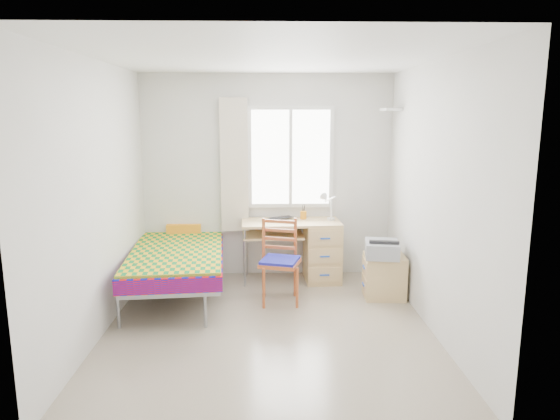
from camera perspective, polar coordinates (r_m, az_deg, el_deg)
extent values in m
plane|color=#BCAD93|center=(5.11, -1.33, -13.28)|extent=(3.50, 3.50, 0.00)
plane|color=white|center=(4.69, -1.47, 17.08)|extent=(3.50, 3.50, 0.00)
plane|color=silver|center=(6.47, -1.46, 3.83)|extent=(3.20, 0.00, 3.20)
plane|color=silver|center=(4.99, -20.10, 1.08)|extent=(0.00, 3.50, 3.50)
plane|color=silver|center=(5.00, 17.26, 1.27)|extent=(0.00, 3.50, 3.50)
cube|color=white|center=(6.43, 1.22, 6.03)|extent=(1.10, 0.04, 1.30)
cube|color=white|center=(6.42, 1.22, 6.02)|extent=(1.00, 0.02, 1.20)
cube|color=white|center=(6.41, 1.22, 6.02)|extent=(0.04, 0.02, 1.20)
cube|color=beige|center=(6.39, -5.25, 5.06)|extent=(0.35, 0.05, 1.70)
cube|color=white|center=(6.25, 12.57, 11.15)|extent=(0.20, 0.32, 0.03)
cube|color=gray|center=(6.05, -11.51, -5.83)|extent=(1.18, 2.29, 0.07)
cube|color=red|center=(6.02, -11.54, -5.02)|extent=(1.22, 2.32, 0.16)
cube|color=#EFAF10|center=(5.98, -11.61, -4.26)|extent=(1.19, 2.20, 0.03)
cube|color=tan|center=(7.01, -10.12, -1.05)|extent=(1.06, 0.14, 0.61)
cube|color=orange|center=(6.77, -10.86, -1.84)|extent=(0.47, 0.41, 0.11)
cylinder|color=gray|center=(5.28, -17.99, -10.94)|extent=(0.04, 0.04, 0.35)
cylinder|color=gray|center=(7.01, -6.58, -5.06)|extent=(0.04, 0.04, 0.35)
cube|color=tan|center=(6.27, 1.26, -1.43)|extent=(1.26, 0.62, 0.03)
cube|color=#DEBF71|center=(6.40, 4.84, -4.78)|extent=(0.46, 0.56, 0.74)
cube|color=#DEBF71|center=(6.30, -0.80, -2.86)|extent=(0.77, 0.56, 0.02)
cylinder|color=gray|center=(6.14, -4.05, -5.44)|extent=(0.03, 0.03, 0.74)
cylinder|color=gray|center=(6.59, -3.88, -4.30)|extent=(0.03, 0.03, 0.74)
cube|color=#AD4221|center=(5.61, 0.00, -6.09)|extent=(0.50, 0.50, 0.04)
cube|color=#1A1C92|center=(5.60, 0.00, -5.79)|extent=(0.48, 0.48, 0.04)
cube|color=#AD4221|center=(5.71, -0.06, -2.83)|extent=(0.36, 0.13, 0.41)
cylinder|color=#AD4221|center=(5.50, -1.88, -8.93)|extent=(0.03, 0.03, 0.46)
cylinder|color=#AD4221|center=(5.79, 1.76, -5.45)|extent=(0.04, 0.04, 0.93)
cube|color=#DEBF71|center=(5.95, 11.82, -7.41)|extent=(0.48, 0.43, 0.50)
cube|color=tan|center=(5.86, 9.65, -6.44)|extent=(0.03, 0.37, 0.18)
cube|color=tan|center=(5.93, 9.58, -8.36)|extent=(0.03, 0.37, 0.18)
cube|color=#929499|center=(5.80, 11.56, -4.40)|extent=(0.43, 0.48, 0.17)
cube|color=black|center=(5.78, 11.60, -3.56)|extent=(0.34, 0.39, 0.02)
imported|color=black|center=(6.35, 0.26, -1.03)|extent=(0.39, 0.34, 0.03)
cylinder|color=orange|center=(6.41, 2.69, -0.58)|extent=(0.10, 0.10, 0.10)
cylinder|color=white|center=(6.37, 5.83, -1.03)|extent=(0.10, 0.10, 0.03)
cylinder|color=white|center=(6.34, 5.86, 0.20)|extent=(0.02, 0.11, 0.26)
cylinder|color=white|center=(6.24, 5.79, 1.27)|extent=(0.12, 0.23, 0.11)
cone|color=white|center=(6.13, 5.18, 1.38)|extent=(0.14, 0.15, 0.12)
imported|color=gray|center=(6.32, -0.43, -2.87)|extent=(0.16, 0.22, 0.02)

